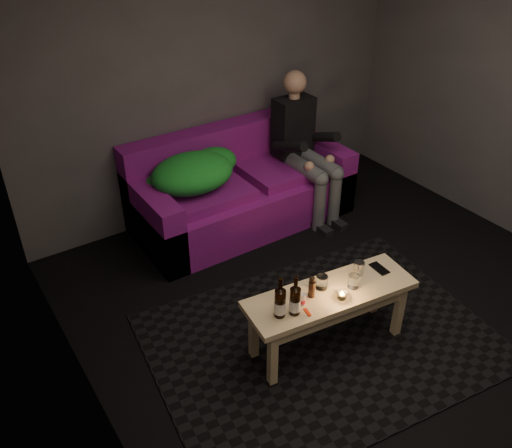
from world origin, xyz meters
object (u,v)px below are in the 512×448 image
Objects in this scene: coffee_table at (330,301)px; sofa at (240,191)px; steel_cup at (359,268)px; beer_bottle_b at (295,300)px; beer_bottle_a at (280,302)px; person at (303,144)px.

sofa is at bearing 77.48° from coffee_table.
coffee_table is 0.32m from steel_cup.
beer_bottle_b is (-0.34, -0.03, 0.20)m from coffee_table.
beer_bottle_a is at bearing -114.78° from sofa.
beer_bottle_a is at bearing 159.82° from beer_bottle_b.
person is 1.10× the size of coffee_table.
steel_cup is at bearing 3.19° from beer_bottle_a.
sofa is 1.78m from steel_cup.
person is at bearing -15.17° from sofa.
person is 1.95m from coffee_table.
steel_cup is (-0.11, -1.76, 0.23)m from sofa.
person reaches higher than sofa.
sofa is 1.65× the size of coffee_table.
sofa is at bearing 86.43° from steel_cup.
beer_bottle_b is 0.63m from steel_cup.
beer_bottle_a is (-1.45, -1.63, -0.11)m from person.
sofa is at bearing 68.10° from beer_bottle_b.
coffee_table is 4.17× the size of beer_bottle_a.
beer_bottle_a is 0.72m from steel_cup.
person is 2.19m from beer_bottle_a.
steel_cup is at bearing -93.57° from sofa.
person is 13.59× the size of steel_cup.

